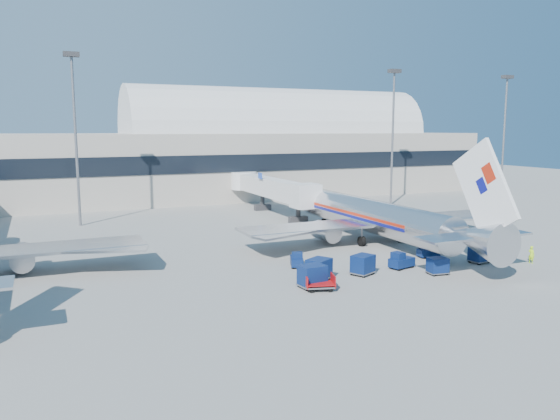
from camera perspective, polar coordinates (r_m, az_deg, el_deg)
name	(u,v)px	position (r m, az deg, el deg)	size (l,w,h in m)	color
ground	(317,259)	(54.34, 3.89, -5.18)	(260.00, 260.00, 0.00)	gray
terminal	(105,159)	(103.37, -17.80, 5.11)	(170.00, 28.15, 21.00)	#B2AA9E
airliner_main	(377,217)	(62.63, 10.10, -0.74)	(32.00, 37.26, 12.07)	silver
jetbridge_near	(268,187)	(84.42, -1.28, 2.41)	(4.40, 27.50, 6.25)	silver
mast_west	(74,114)	(76.85, -20.69, 9.40)	(2.00, 1.20, 22.60)	slate
mast_east	(393,117)	(94.23, 11.74, 9.48)	(2.00, 1.20, 22.60)	slate
mast_far_east	(505,118)	(110.64, 22.46, 8.84)	(2.00, 1.20, 22.60)	slate
barrier_near	(447,237)	(65.93, 17.05, -2.71)	(3.00, 0.55, 0.90)	#9E9E96
barrier_mid	(469,235)	(68.12, 19.15, -2.46)	(3.00, 0.55, 0.90)	#9E9E96
barrier_far	(490,233)	(70.39, 21.12, -2.22)	(3.00, 0.55, 0.90)	#9E9E96
tug_lead	(401,261)	(51.86, 12.51, -5.20)	(2.65, 1.75, 1.58)	#0A1C4C
tug_right	(428,251)	(56.92, 15.17, -4.17)	(2.24, 1.28, 1.40)	#0A1C4C
tug_left	(297,260)	(51.27, 1.75, -5.22)	(1.87, 2.50, 1.46)	#0A1C4C
cart_train_a	(363,264)	(48.96, 8.65, -5.63)	(2.48, 2.25, 1.78)	#0A1C4C
cart_train_b	(319,269)	(46.80, 4.09, -6.15)	(2.64, 2.46, 1.87)	#0A1C4C
cart_train_c	(312,276)	(44.58, 3.40, -6.87)	(2.27, 1.81, 1.89)	#0A1C4C
cart_solo_near	(438,266)	(50.53, 16.14, -5.60)	(1.86, 1.50, 1.51)	#0A1C4C
cart_solo_far	(480,254)	(56.10, 20.15, -4.30)	(2.08, 1.68, 1.70)	#0A1C4C
cart_open_red	(320,285)	(44.10, 4.17, -7.80)	(2.69, 2.22, 0.63)	slate
ramp_worker	(531,255)	(57.85, 24.78, -4.25)	(0.62, 0.41, 1.69)	#9ED716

